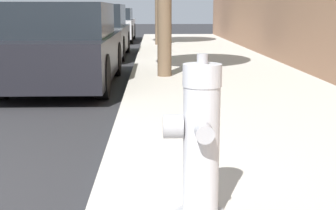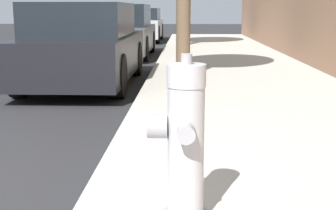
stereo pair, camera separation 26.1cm
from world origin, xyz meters
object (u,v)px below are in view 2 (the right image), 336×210
at_px(parked_car_near, 84,46).
at_px(parked_car_far, 139,25).
at_px(parked_car_mid, 120,32).
at_px(fire_hydrant, 185,146).

bearing_deg(parked_car_near, parked_car_far, 90.87).
bearing_deg(parked_car_mid, fire_hydrant, -80.21).
relative_size(fire_hydrant, parked_car_near, 0.23).
height_order(parked_car_near, parked_car_mid, parked_car_mid).
xyz_separation_m(fire_hydrant, parked_car_far, (-1.95, 17.23, 0.08)).
xyz_separation_m(parked_car_near, parked_car_mid, (-0.09, 5.11, 0.00)).
distance_m(parked_car_mid, parked_car_far, 6.44).
bearing_deg(fire_hydrant, parked_car_far, 96.46).
distance_m(parked_car_near, parked_car_far, 11.55).
distance_m(fire_hydrant, parked_car_near, 5.96).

